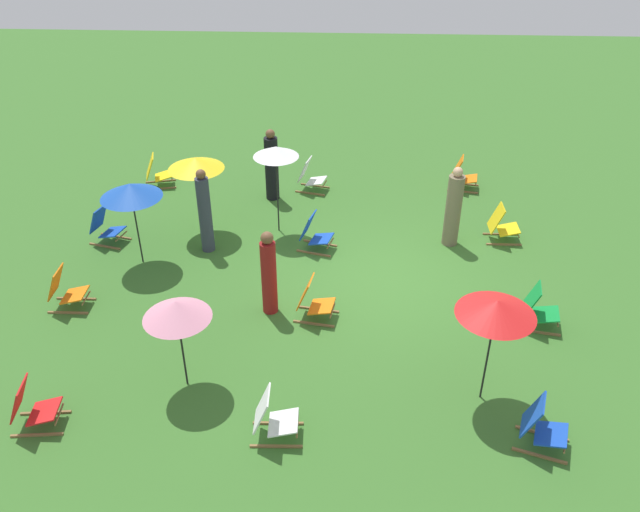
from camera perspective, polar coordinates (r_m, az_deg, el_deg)
The scene contains 22 objects.
ground_plane at distance 12.92m, azimuth 5.32°, elevation -2.01°, with size 40.00×40.00×0.00m, color #386B28.
deckchair_0 at distance 9.56m, azimuth -4.23°, elevation -14.08°, with size 0.50×0.78×0.83m.
deckchair_1 at distance 11.65m, azimuth -0.59°, elevation -3.98°, with size 0.60×0.83×0.83m.
deckchair_2 at distance 16.11m, azimuth -0.86°, elevation 7.06°, with size 0.64×0.85×0.83m.
deckchair_3 at distance 12.81m, azimuth -21.62°, elevation -2.84°, with size 0.49×0.77×0.83m.
deckchair_4 at distance 16.82m, azimuth -14.25°, elevation 7.18°, with size 0.65×0.86×0.83m.
deckchair_5 at distance 10.56m, azimuth -24.14°, elevation -12.11°, with size 0.56×0.81×0.83m.
deckchair_6 at distance 14.49m, azimuth 15.81°, elevation 2.63°, with size 0.49×0.76×0.83m.
deckchair_7 at distance 13.63m, azimuth -0.49°, elevation 1.99°, with size 0.66×0.86×0.83m.
deckchair_8 at distance 14.63m, azimuth -18.46°, elevation 2.46°, with size 0.65×0.86×0.83m.
deckchair_9 at distance 16.57m, azimuth 12.50°, elevation 7.03°, with size 0.60×0.83×0.83m.
deckchair_10 at distance 9.93m, azimuth 19.00°, elevation -14.08°, with size 0.69×0.87×0.83m.
deckchair_11 at distance 12.10m, azimuth 18.77°, elevation -4.44°, with size 0.61×0.83×0.83m.
umbrella_0 at distance 9.53m, azimuth 15.36°, elevation -4.46°, with size 1.17×1.17×1.88m.
umbrella_1 at distance 9.83m, azimuth -12.60°, elevation -4.67°, with size 1.04×1.04×1.64m.
umbrella_2 at distance 13.67m, azimuth -3.93°, elevation 9.18°, with size 0.97×0.97×2.02m.
umbrella_3 at distance 13.96m, azimuth -10.95°, elevation 8.07°, with size 1.20×1.20×1.79m.
umbrella_4 at distance 13.10m, azimuth -16.44°, elevation 5.58°, with size 1.21×1.21×1.80m.
person_0 at distance 15.55m, azimuth -4.31°, elevation 7.90°, with size 0.34×0.34×1.77m.
person_1 at distance 13.56m, azimuth -10.16°, elevation 3.80°, with size 0.39×0.39×1.87m.
person_2 at distance 11.59m, azimuth -4.55°, elevation -1.62°, with size 0.37×0.37×1.69m.
person_3 at distance 13.89m, azimuth 11.73°, elevation 4.12°, with size 0.42×0.42×1.80m.
Camera 1 is at (-10.64, 0.67, 7.31)m, focal length 36.12 mm.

